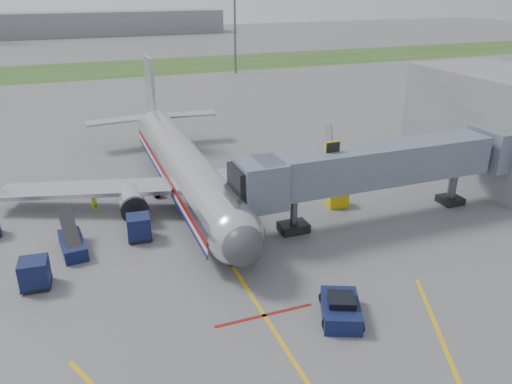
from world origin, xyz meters
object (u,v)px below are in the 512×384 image
object	(u,v)px
belt_loader	(73,244)
airliner	(185,166)
ramp_worker	(94,203)
pushback_tug	(341,309)

from	to	relation	value
belt_loader	airliner	bearing A→B (deg)	36.52
airliner	ramp_worker	size ratio (longest dim) A/B	23.40
ramp_worker	pushback_tug	bearing A→B (deg)	-78.38
airliner	pushback_tug	size ratio (longest dim) A/B	9.01
pushback_tug	ramp_worker	size ratio (longest dim) A/B	2.60
belt_loader	ramp_worker	distance (m)	6.76
airliner	pushback_tug	xyz separation A→B (m)	(4.00, -20.99, -2.05)
belt_loader	ramp_worker	xyz separation A→B (m)	(1.99, 6.46, 0.19)
airliner	belt_loader	world-z (taller)	airliner
pushback_tug	belt_loader	bearing A→B (deg)	135.88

